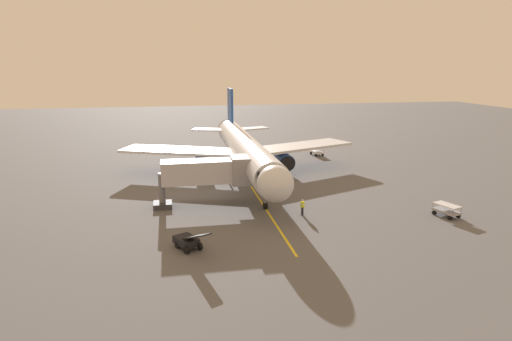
{
  "coord_description": "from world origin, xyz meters",
  "views": [
    {
      "loc": [
        11.55,
        60.66,
        15.25
      ],
      "look_at": [
        1.84,
        10.86,
        3.0
      ],
      "focal_mm": 30.67,
      "sensor_mm": 36.0,
      "label": 1
    }
  ],
  "objects": [
    {
      "name": "apron_lead_in_line",
      "position": [
        1.78,
        8.86,
        0.01
      ],
      "size": [
        0.54,
        40.0,
        0.01
      ],
      "primitive_type": "cube",
      "rotation": [
        0.0,
        0.0,
        -0.01
      ],
      "color": "yellow",
      "rests_on": "ground"
    },
    {
      "name": "ground_crew_marshaller",
      "position": [
        -1.47,
        19.12,
        0.89
      ],
      "size": [
        0.47,
        0.42,
        1.71
      ],
      "color": "#23232D",
      "rests_on": "ground"
    },
    {
      "name": "baggage_cart_rear_apron",
      "position": [
        -16.03,
        22.28,
        0.66
      ],
      "size": [
        2.19,
        2.9,
        1.27
      ],
      "color": "#9E9EA3",
      "rests_on": "ground"
    },
    {
      "name": "airplane",
      "position": [
        1.78,
        2.57,
        4.0
      ],
      "size": [
        34.81,
        40.23,
        11.5
      ],
      "color": "silver",
      "rests_on": "ground"
    },
    {
      "name": "jet_bridge",
      "position": [
        7.23,
        13.82,
        3.76
      ],
      "size": [
        11.41,
        3.22,
        5.4
      ],
      "color": "#B7B7BC",
      "rests_on": "ground"
    },
    {
      "name": "ground_plane",
      "position": [
        0.0,
        0.0,
        0.0
      ],
      "size": [
        220.0,
        220.0,
        0.0
      ],
      "primitive_type": "plane",
      "color": "#565659"
    },
    {
      "name": "baggage_cart_portside",
      "position": [
        -13.13,
        -10.57,
        0.66
      ],
      "size": [
        1.85,
        2.77,
        1.27
      ],
      "color": "white",
      "rests_on": "ground"
    },
    {
      "name": "belt_loader_near_nose",
      "position": [
        10.6,
        25.48,
        0.71
      ],
      "size": [
        3.16,
        4.62,
        2.32
      ],
      "color": "black",
      "rests_on": "ground"
    },
    {
      "name": "tug_starboard_side",
      "position": [
        -6.27,
        -8.63,
        0.7
      ],
      "size": [
        2.08,
        2.62,
        1.5
      ],
      "color": "white",
      "rests_on": "ground"
    }
  ]
}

